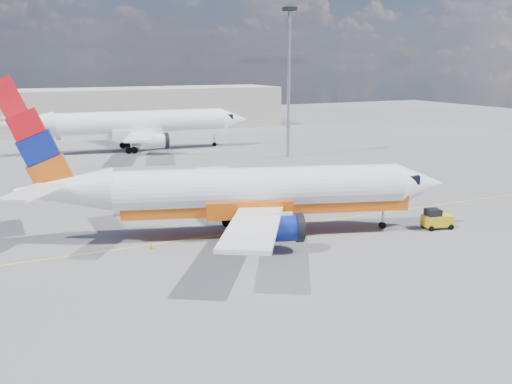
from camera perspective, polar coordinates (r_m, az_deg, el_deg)
name	(u,v)px	position (r m, az deg, el deg)	size (l,w,h in m)	color
ground	(236,246)	(41.53, -2.00, -5.43)	(240.00, 240.00, 0.00)	#57575C
taxi_line	(221,235)	(44.16, -3.57, -4.31)	(70.00, 0.15, 0.01)	yellow
terminal_main	(102,110)	(113.42, -15.17, 7.91)	(70.00, 14.00, 8.00)	#B9B1A0
main_jet	(247,192)	(43.38, -0.95, -0.03)	(33.13, 25.20, 10.04)	white
second_jet	(134,125)	(87.14, -12.06, 6.53)	(37.39, 29.51, 11.33)	white
gse_tug	(436,219)	(47.80, 17.60, -2.61)	(2.49, 1.81, 1.63)	black
traffic_cone	(151,247)	(41.27, -10.43, -5.39)	(0.38, 0.38, 0.53)	white
floodlight_mast	(289,69)	(79.03, 3.31, 12.17)	(1.47, 1.47, 20.09)	#9C9CA4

